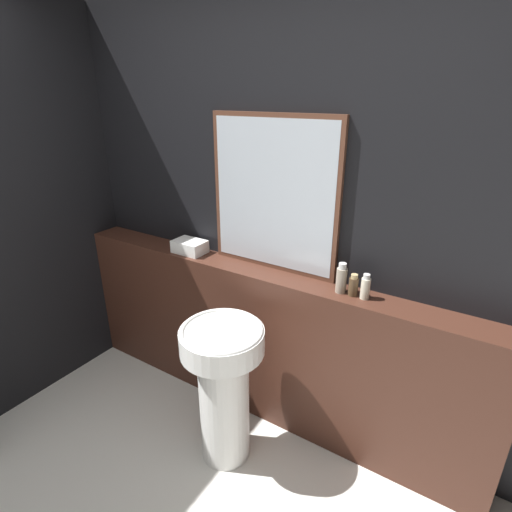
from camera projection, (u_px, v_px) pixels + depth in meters
wall_back at (272, 224)px, 2.34m from camera, size 8.00×0.06×2.50m
vanity_counter at (259, 342)px, 2.52m from camera, size 2.74×0.21×1.00m
pedestal_sink at (224, 382)px, 2.16m from camera, size 0.44×0.44×0.85m
mirror at (273, 196)px, 2.21m from camera, size 0.79×0.03×0.87m
towel_stack at (190, 247)px, 2.58m from camera, size 0.21×0.14×0.08m
shampoo_bottle at (341, 279)px, 2.06m from camera, size 0.06×0.06×0.16m
conditioner_bottle at (353, 286)px, 2.03m from camera, size 0.05×0.05×0.12m
lotion_bottle at (365, 287)px, 2.00m from camera, size 0.05×0.05×0.13m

